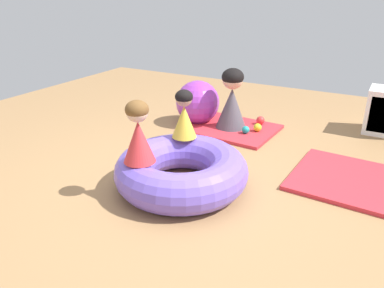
{
  "coord_description": "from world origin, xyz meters",
  "views": [
    {
      "loc": [
        1.57,
        -2.73,
        1.71
      ],
      "look_at": [
        0.02,
        0.07,
        0.36
      ],
      "focal_mm": 35.01,
      "sensor_mm": 36.0,
      "label": 1
    }
  ],
  "objects_px": {
    "child_in_red": "(138,133)",
    "play_ball_yellow": "(258,127)",
    "play_ball_blue": "(235,116)",
    "play_ball_teal": "(246,130)",
    "inflatable_cushion": "(181,170)",
    "play_ball_red": "(260,120)",
    "exercise_ball_large": "(198,102)",
    "child_in_yellow": "(184,114)",
    "adult_seated": "(232,99)"
  },
  "relations": [
    {
      "from": "child_in_red",
      "to": "play_ball_blue",
      "type": "height_order",
      "value": "child_in_red"
    },
    {
      "from": "inflatable_cushion",
      "to": "play_ball_teal",
      "type": "relative_size",
      "value": 13.0
    },
    {
      "from": "play_ball_blue",
      "to": "exercise_ball_large",
      "type": "distance_m",
      "value": 0.55
    },
    {
      "from": "adult_seated",
      "to": "play_ball_teal",
      "type": "bearing_deg",
      "value": 109.47
    },
    {
      "from": "inflatable_cushion",
      "to": "adult_seated",
      "type": "relative_size",
      "value": 1.6
    },
    {
      "from": "child_in_red",
      "to": "exercise_ball_large",
      "type": "xyz_separation_m",
      "value": [
        -0.48,
        1.94,
        -0.32
      ]
    },
    {
      "from": "child_in_red",
      "to": "play_ball_teal",
      "type": "relative_size",
      "value": 5.72
    },
    {
      "from": "play_ball_yellow",
      "to": "exercise_ball_large",
      "type": "bearing_deg",
      "value": 179.27
    },
    {
      "from": "adult_seated",
      "to": "play_ball_blue",
      "type": "height_order",
      "value": "adult_seated"
    },
    {
      "from": "child_in_red",
      "to": "play_ball_blue",
      "type": "bearing_deg",
      "value": -59.98
    },
    {
      "from": "play_ball_blue",
      "to": "exercise_ball_large",
      "type": "bearing_deg",
      "value": -144.46
    },
    {
      "from": "inflatable_cushion",
      "to": "child_in_red",
      "type": "height_order",
      "value": "child_in_red"
    },
    {
      "from": "inflatable_cushion",
      "to": "play_ball_yellow",
      "type": "xyz_separation_m",
      "value": [
        0.15,
        1.62,
        -0.08
      ]
    },
    {
      "from": "child_in_red",
      "to": "play_ball_yellow",
      "type": "height_order",
      "value": "child_in_red"
    },
    {
      "from": "play_ball_teal",
      "to": "play_ball_red",
      "type": "relative_size",
      "value": 0.85
    },
    {
      "from": "play_ball_teal",
      "to": "inflatable_cushion",
      "type": "bearing_deg",
      "value": -91.91
    },
    {
      "from": "child_in_red",
      "to": "adult_seated",
      "type": "xyz_separation_m",
      "value": [
        0.01,
        1.92,
        -0.2
      ]
    },
    {
      "from": "play_ball_yellow",
      "to": "adult_seated",
      "type": "bearing_deg",
      "value": -178.04
    },
    {
      "from": "inflatable_cushion",
      "to": "exercise_ball_large",
      "type": "relative_size",
      "value": 2.09
    },
    {
      "from": "play_ball_teal",
      "to": "play_ball_yellow",
      "type": "relative_size",
      "value": 0.92
    },
    {
      "from": "inflatable_cushion",
      "to": "play_ball_teal",
      "type": "distance_m",
      "value": 1.48
    },
    {
      "from": "play_ball_red",
      "to": "play_ball_yellow",
      "type": "distance_m",
      "value": 0.27
    },
    {
      "from": "play_ball_teal",
      "to": "play_ball_yellow",
      "type": "bearing_deg",
      "value": 53.19
    },
    {
      "from": "play_ball_red",
      "to": "play_ball_blue",
      "type": "distance_m",
      "value": 0.38
    },
    {
      "from": "inflatable_cushion",
      "to": "exercise_ball_large",
      "type": "bearing_deg",
      "value": 113.29
    },
    {
      "from": "play_ball_blue",
      "to": "play_ball_red",
      "type": "bearing_deg",
      "value": -6.45
    },
    {
      "from": "child_in_yellow",
      "to": "exercise_ball_large",
      "type": "bearing_deg",
      "value": 162.68
    },
    {
      "from": "child_in_yellow",
      "to": "play_ball_yellow",
      "type": "height_order",
      "value": "child_in_yellow"
    },
    {
      "from": "child_in_red",
      "to": "adult_seated",
      "type": "height_order",
      "value": "child_in_red"
    },
    {
      "from": "exercise_ball_large",
      "to": "play_ball_yellow",
      "type": "bearing_deg",
      "value": -0.73
    },
    {
      "from": "adult_seated",
      "to": "play_ball_teal",
      "type": "xyz_separation_m",
      "value": [
        0.25,
        -0.13,
        -0.32
      ]
    },
    {
      "from": "play_ball_teal",
      "to": "play_ball_yellow",
      "type": "distance_m",
      "value": 0.17
    },
    {
      "from": "play_ball_red",
      "to": "child_in_yellow",
      "type": "bearing_deg",
      "value": -99.75
    },
    {
      "from": "play_ball_teal",
      "to": "play_ball_red",
      "type": "distance_m",
      "value": 0.4
    },
    {
      "from": "child_in_red",
      "to": "exercise_ball_large",
      "type": "height_order",
      "value": "child_in_red"
    },
    {
      "from": "exercise_ball_large",
      "to": "play_ball_teal",
      "type": "bearing_deg",
      "value": -11.18
    },
    {
      "from": "play_ball_teal",
      "to": "exercise_ball_large",
      "type": "distance_m",
      "value": 0.79
    },
    {
      "from": "play_ball_red",
      "to": "play_ball_teal",
      "type": "bearing_deg",
      "value": -96.77
    },
    {
      "from": "inflatable_cushion",
      "to": "play_ball_blue",
      "type": "bearing_deg",
      "value": 98.43
    },
    {
      "from": "child_in_red",
      "to": "play_ball_red",
      "type": "relative_size",
      "value": 4.88
    },
    {
      "from": "child_in_yellow",
      "to": "play_ball_red",
      "type": "relative_size",
      "value": 4.33
    },
    {
      "from": "inflatable_cushion",
      "to": "adult_seated",
      "type": "height_order",
      "value": "adult_seated"
    },
    {
      "from": "play_ball_yellow",
      "to": "play_ball_red",
      "type": "bearing_deg",
      "value": 101.78
    },
    {
      "from": "inflatable_cushion",
      "to": "child_in_yellow",
      "type": "relative_size",
      "value": 2.56
    },
    {
      "from": "inflatable_cushion",
      "to": "exercise_ball_large",
      "type": "height_order",
      "value": "exercise_ball_large"
    },
    {
      "from": "play_ball_red",
      "to": "play_ball_yellow",
      "type": "relative_size",
      "value": 1.07
    },
    {
      "from": "play_ball_blue",
      "to": "inflatable_cushion",
      "type": "bearing_deg",
      "value": -81.57
    },
    {
      "from": "child_in_yellow",
      "to": "inflatable_cushion",
      "type": "bearing_deg",
      "value": -14.17
    },
    {
      "from": "play_ball_teal",
      "to": "play_ball_red",
      "type": "height_order",
      "value": "play_ball_red"
    },
    {
      "from": "adult_seated",
      "to": "play_ball_yellow",
      "type": "relative_size",
      "value": 7.46
    }
  ]
}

